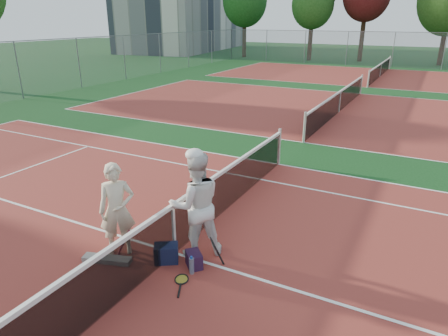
% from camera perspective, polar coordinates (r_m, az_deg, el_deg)
% --- Properties ---
extents(ground, '(130.00, 130.00, 0.00)m').
position_cam_1_polar(ground, '(7.70, -7.02, -11.99)').
color(ground, '#0F3915').
rests_on(ground, ground).
extents(court_main, '(23.77, 10.97, 0.01)m').
position_cam_1_polar(court_main, '(7.70, -7.02, -11.97)').
color(court_main, maroon).
rests_on(court_main, ground).
extents(court_far_a, '(23.77, 10.97, 0.01)m').
position_cam_1_polar(court_far_a, '(19.58, 16.06, 7.68)').
color(court_far_a, maroon).
rests_on(court_far_a, ground).
extents(court_far_b, '(23.77, 10.97, 0.01)m').
position_cam_1_polar(court_far_b, '(32.75, 21.35, 12.03)').
color(court_far_b, maroon).
rests_on(court_far_b, ground).
extents(net_main, '(0.10, 10.98, 1.02)m').
position_cam_1_polar(net_main, '(7.44, -7.19, -8.68)').
color(net_main, black).
rests_on(net_main, ground).
extents(net_far_a, '(0.10, 10.98, 1.02)m').
position_cam_1_polar(net_far_a, '(19.48, 16.21, 9.13)').
color(net_far_a, black).
rests_on(net_far_a, ground).
extents(net_far_b, '(0.10, 10.98, 1.02)m').
position_cam_1_polar(net_far_b, '(32.69, 21.46, 12.91)').
color(net_far_b, black).
rests_on(net_far_b, ground).
extents(fence_back, '(32.00, 0.06, 3.00)m').
position_cam_1_polar(fence_back, '(39.53, 23.03, 15.27)').
color(fence_back, slate).
rests_on(fence_back, ground).
extents(player_a, '(0.76, 0.74, 1.76)m').
position_cam_1_polar(player_a, '(7.50, -15.02, -5.79)').
color(player_a, beige).
rests_on(player_a, ground).
extents(player_b, '(1.22, 1.21, 1.98)m').
position_cam_1_polar(player_b, '(7.20, -4.03, -5.25)').
color(player_b, silver).
rests_on(player_b, ground).
extents(racket_red, '(0.36, 0.36, 0.56)m').
position_cam_1_polar(racket_red, '(7.58, -13.73, -10.59)').
color(racket_red, maroon).
rests_on(racket_red, ground).
extents(racket_black_held, '(0.37, 0.37, 0.57)m').
position_cam_1_polar(racket_black_held, '(7.15, -1.49, -11.91)').
color(racket_black_held, black).
rests_on(racket_black_held, ground).
extents(racket_spare, '(0.51, 0.66, 0.03)m').
position_cam_1_polar(racket_spare, '(7.00, -6.07, -15.52)').
color(racket_spare, black).
rests_on(racket_spare, ground).
extents(sports_bag_navy, '(0.51, 0.47, 0.33)m').
position_cam_1_polar(sports_bag_navy, '(7.40, -8.25, -11.97)').
color(sports_bag_navy, black).
rests_on(sports_bag_navy, ground).
extents(sports_bag_purple, '(0.42, 0.41, 0.28)m').
position_cam_1_polar(sports_bag_purple, '(7.23, -4.31, -12.92)').
color(sports_bag_purple, black).
rests_on(sports_bag_purple, ground).
extents(net_cover_canvas, '(0.91, 0.46, 0.09)m').
position_cam_1_polar(net_cover_canvas, '(7.68, -16.36, -12.42)').
color(net_cover_canvas, slate).
rests_on(net_cover_canvas, ground).
extents(water_bottle, '(0.09, 0.09, 0.30)m').
position_cam_1_polar(water_bottle, '(7.06, -4.65, -13.77)').
color(water_bottle, '#AAC5D7').
rests_on(water_bottle, ground).
extents(tree_back_0, '(4.81, 4.81, 8.66)m').
position_cam_1_polar(tree_back_0, '(46.79, 3.01, 22.75)').
color(tree_back_0, '#382314').
rests_on(tree_back_0, ground).
extents(tree_back_1, '(4.18, 4.18, 7.82)m').
position_cam_1_polar(tree_back_1, '(43.95, 12.57, 21.83)').
color(tree_back_1, '#382314').
rests_on(tree_back_1, ground).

